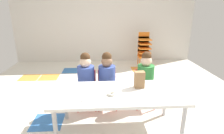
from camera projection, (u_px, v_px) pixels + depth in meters
ground_plane at (109, 105)px, 3.10m from camera, size 5.22×5.44×0.02m
back_wall at (104, 15)px, 5.25m from camera, size 5.22×0.10×2.73m
craft_table at (118, 96)px, 2.30m from camera, size 1.62×0.74×0.55m
seated_child_near_camera at (86, 76)px, 2.82m from camera, size 0.34×0.34×0.92m
seated_child_middle_seat at (107, 75)px, 2.84m from camera, size 0.32×0.31×0.92m
seated_child_far_right at (145, 75)px, 2.87m from camera, size 0.32×0.31×0.92m
kid_chair_orange_stack at (144, 47)px, 5.05m from camera, size 0.32×0.30×0.92m
paper_bag_brown at (139, 80)px, 2.38m from camera, size 0.13×0.09×0.22m
paper_plate_near_edge at (112, 95)px, 2.19m from camera, size 0.18×0.18×0.01m
paper_plate_center_table at (88, 99)px, 2.11m from camera, size 0.18×0.18×0.01m
donut_powdered_on_plate at (112, 94)px, 2.19m from camera, size 0.11×0.11×0.03m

